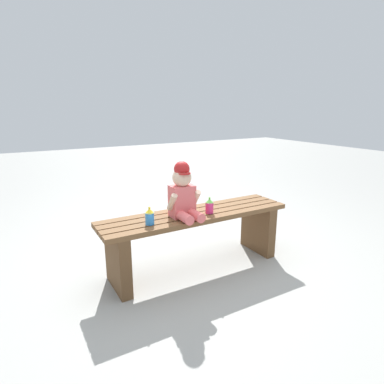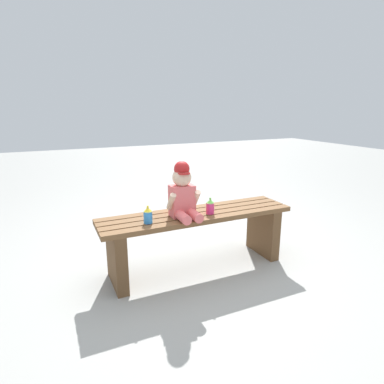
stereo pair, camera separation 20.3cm
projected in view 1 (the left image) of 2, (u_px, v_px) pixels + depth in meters
name	position (u px, v px, depth m)	size (l,w,h in m)	color
ground_plane	(196.00, 267.00, 2.56)	(16.00, 16.00, 0.00)	#999993
park_bench	(196.00, 231.00, 2.48)	(1.48, 0.36, 0.45)	brown
child_figure	(183.00, 193.00, 2.30)	(0.23, 0.27, 0.40)	#E56666
sippy_cup_left	(150.00, 216.00, 2.18)	(0.06, 0.06, 0.12)	#338CE5
sippy_cup_right	(209.00, 206.00, 2.41)	(0.06, 0.06, 0.12)	#E5337F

